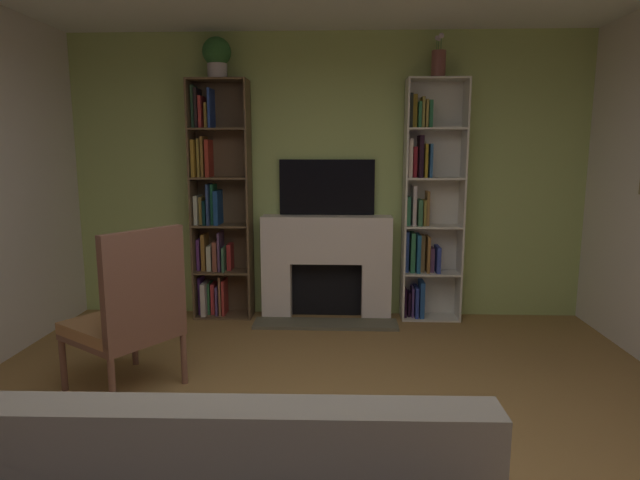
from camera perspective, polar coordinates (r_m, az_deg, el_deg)
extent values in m
cube|color=#AFC66F|center=(5.29, 0.77, 6.71)|extent=(5.13, 0.06, 2.75)
cube|color=white|center=(5.34, -4.58, -5.25)|extent=(0.28, 0.26, 0.56)
cube|color=white|center=(5.31, 6.01, -5.34)|extent=(0.28, 0.26, 0.56)
cube|color=white|center=(5.19, 0.71, 0.09)|extent=(1.26, 0.26, 0.46)
cube|color=black|center=(5.39, 0.73, -5.07)|extent=(0.70, 0.08, 0.56)
cube|color=#5E5C49|center=(5.11, 0.61, -8.98)|extent=(1.36, 0.30, 0.03)
cube|color=black|center=(5.23, 0.75, 5.68)|extent=(0.93, 0.06, 0.54)
cube|color=brown|center=(5.32, -13.39, 4.02)|extent=(0.02, 0.29, 2.30)
cube|color=brown|center=(5.20, -7.57, 4.07)|extent=(0.02, 0.29, 2.30)
cube|color=brown|center=(5.39, -10.19, 4.19)|extent=(0.56, 0.02, 2.30)
cube|color=brown|center=(5.48, -10.15, -7.90)|extent=(0.53, 0.29, 0.02)
cube|color=#522977|center=(5.52, -12.57, -5.73)|extent=(0.03, 0.18, 0.38)
cube|color=beige|center=(5.48, -12.16, -6.08)|extent=(0.04, 0.25, 0.33)
cube|color=#306D3F|center=(5.51, -11.67, -6.05)|extent=(0.02, 0.17, 0.31)
cube|color=#BE3437|center=(5.50, -11.25, -6.09)|extent=(0.04, 0.17, 0.31)
cube|color=#573E73|center=(5.48, -10.82, -6.28)|extent=(0.02, 0.21, 0.29)
cube|color=brown|center=(5.46, -10.49, -5.74)|extent=(0.02, 0.21, 0.39)
cube|color=#AE322E|center=(5.45, -10.16, -5.97)|extent=(0.02, 0.21, 0.35)
cube|color=brown|center=(5.37, -10.29, -3.30)|extent=(0.53, 0.29, 0.02)
cube|color=#65327C|center=(5.43, -12.72, -1.47)|extent=(0.03, 0.18, 0.31)
cube|color=olive|center=(5.40, -12.22, -1.22)|extent=(0.04, 0.19, 0.36)
cube|color=beige|center=(5.39, -11.61, -1.83)|extent=(0.04, 0.20, 0.25)
cube|color=brown|center=(5.37, -11.01, -1.62)|extent=(0.04, 0.21, 0.29)
cube|color=#5F4068|center=(5.35, -10.58, -1.16)|extent=(0.02, 0.23, 0.38)
cube|color=#3B694B|center=(5.34, -10.13, -1.92)|extent=(0.02, 0.24, 0.24)
cube|color=#A42A29|center=(5.37, -9.59, -1.75)|extent=(0.04, 0.16, 0.26)
cube|color=brown|center=(5.28, -10.44, 1.57)|extent=(0.53, 0.29, 0.02)
cube|color=beige|center=(5.34, -12.92, 3.19)|extent=(0.04, 0.22, 0.28)
cube|color=#A18339|center=(5.34, -12.46, 3.12)|extent=(0.03, 0.20, 0.27)
cube|color=#0B282A|center=(5.31, -12.06, 2.94)|extent=(0.03, 0.24, 0.24)
cube|color=#31477D|center=(5.29, -11.70, 3.79)|extent=(0.02, 0.25, 0.39)
cube|color=#1F6640|center=(5.31, -11.30, 3.79)|extent=(0.03, 0.20, 0.39)
cube|color=navy|center=(5.28, -10.85, 3.45)|extent=(0.04, 0.24, 0.33)
cube|color=brown|center=(5.24, -10.59, 6.55)|extent=(0.53, 0.29, 0.02)
cube|color=#A27A25|center=(5.30, -13.19, 8.50)|extent=(0.03, 0.25, 0.35)
cube|color=olive|center=(5.31, -12.68, 8.58)|extent=(0.02, 0.20, 0.36)
cube|color=brown|center=(5.30, -12.30, 8.71)|extent=(0.03, 0.21, 0.39)
cube|color=#A62F22|center=(5.28, -11.80, 8.55)|extent=(0.03, 0.21, 0.35)
cube|color=brown|center=(5.24, -10.74, 11.58)|extent=(0.53, 0.29, 0.02)
cube|color=#396642|center=(5.35, -13.31, 13.67)|extent=(0.03, 0.18, 0.40)
cube|color=black|center=(5.32, -12.92, 13.56)|extent=(0.03, 0.21, 0.37)
cube|color=#A42E2D|center=(5.30, -12.49, 13.20)|extent=(0.03, 0.23, 0.30)
cube|color=olive|center=(5.30, -11.94, 12.88)|extent=(0.03, 0.20, 0.23)
cube|color=#284399|center=(5.28, -11.56, 13.62)|extent=(0.02, 0.23, 0.36)
cube|color=brown|center=(5.27, -10.90, 16.47)|extent=(0.53, 0.29, 0.02)
cube|color=silver|center=(5.17, 9.05, 4.00)|extent=(0.02, 0.27, 2.30)
cube|color=silver|center=(5.27, 14.98, 3.89)|extent=(0.02, 0.27, 2.30)
cube|color=silver|center=(5.34, 11.81, 4.09)|extent=(0.56, 0.02, 2.30)
cube|color=silver|center=(5.44, 11.62, -8.09)|extent=(0.53, 0.27, 0.02)
cube|color=black|center=(5.39, 9.06, -6.53)|extent=(0.02, 0.18, 0.28)
cube|color=black|center=(5.41, 9.47, -6.69)|extent=(0.02, 0.16, 0.24)
cube|color=#503875|center=(5.40, 9.82, -6.47)|extent=(0.02, 0.18, 0.29)
cube|color=#293993|center=(5.38, 10.23, -6.45)|extent=(0.03, 0.22, 0.30)
cube|color=#224D8E|center=(5.38, 10.78, -6.17)|extent=(0.04, 0.21, 0.36)
cube|color=silver|center=(5.32, 11.78, -3.45)|extent=(0.53, 0.27, 0.02)
cube|color=navy|center=(5.28, 9.24, -1.19)|extent=(0.03, 0.17, 0.40)
cube|color=#2F7448|center=(5.28, 9.84, -1.25)|extent=(0.04, 0.18, 0.39)
cube|color=#1C5483|center=(5.28, 10.42, -1.37)|extent=(0.04, 0.21, 0.37)
cube|color=olive|center=(5.31, 10.85, -1.38)|extent=(0.04, 0.15, 0.36)
cube|color=olive|center=(5.29, 11.43, -1.47)|extent=(0.03, 0.20, 0.35)
cube|color=#65416A|center=(5.33, 11.83, -2.04)|extent=(0.04, 0.16, 0.24)
cube|color=#2C3D96|center=(5.32, 12.46, -2.00)|extent=(0.04, 0.21, 0.25)
cube|color=silver|center=(5.24, 11.95, 1.45)|extent=(0.53, 0.27, 0.02)
cube|color=#348156|center=(5.22, 9.40, 3.12)|extent=(0.04, 0.17, 0.28)
cube|color=beige|center=(5.21, 10.00, 3.68)|extent=(0.03, 0.20, 0.38)
cube|color=#386D45|center=(5.22, 10.59, 2.94)|extent=(0.04, 0.21, 0.25)
cube|color=olive|center=(5.24, 11.06, 2.93)|extent=(0.02, 0.18, 0.24)
cube|color=olive|center=(5.24, 11.40, 3.38)|extent=(0.03, 0.17, 0.33)
cube|color=silver|center=(5.20, 12.13, 6.48)|extent=(0.53, 0.27, 0.02)
cube|color=beige|center=(5.17, 9.57, 8.63)|extent=(0.04, 0.22, 0.36)
cube|color=#B42530|center=(5.20, 10.08, 8.23)|extent=(0.04, 0.16, 0.29)
cube|color=black|center=(5.17, 10.68, 8.79)|extent=(0.04, 0.22, 0.39)
cube|color=#A0821E|center=(5.19, 11.18, 8.34)|extent=(0.03, 0.21, 0.31)
cube|color=#254F81|center=(5.19, 11.67, 8.33)|extent=(0.03, 0.22, 0.31)
cube|color=silver|center=(5.19, 12.31, 11.55)|extent=(0.53, 0.27, 0.02)
cube|color=#242821|center=(5.19, 9.65, 13.47)|extent=(0.03, 0.20, 0.31)
cube|color=#A78120|center=(5.21, 10.05, 13.39)|extent=(0.04, 0.16, 0.31)
cube|color=#2E7445|center=(5.19, 10.54, 13.01)|extent=(0.03, 0.21, 0.24)
cube|color=olive|center=(5.20, 10.89, 13.24)|extent=(0.02, 0.21, 0.28)
cube|color=olive|center=(5.20, 11.27, 13.10)|extent=(0.02, 0.21, 0.26)
cube|color=#286D45|center=(5.22, 11.68, 13.05)|extent=(0.03, 0.18, 0.25)
cube|color=silver|center=(5.23, 12.49, 16.48)|extent=(0.53, 0.27, 0.02)
cylinder|color=silver|center=(5.28, -10.94, 17.32)|extent=(0.18, 0.18, 0.14)
sphere|color=#326F33|center=(5.31, -11.00, 19.19)|extent=(0.27, 0.27, 0.27)
cylinder|color=brown|center=(5.23, 12.57, 17.90)|extent=(0.13, 0.13, 0.24)
cylinder|color=#4C7F3F|center=(5.24, 12.84, 19.89)|extent=(0.01, 0.01, 0.12)
sphere|color=silver|center=(5.25, 12.87, 20.56)|extent=(0.05, 0.05, 0.05)
cylinder|color=#4C7F3F|center=(5.28, 12.59, 19.71)|extent=(0.01, 0.01, 0.10)
sphere|color=silver|center=(5.29, 12.62, 20.27)|extent=(0.04, 0.04, 0.04)
cylinder|color=#4C7F3F|center=(5.25, 12.41, 19.80)|extent=(0.01, 0.01, 0.11)
sphere|color=silver|center=(5.26, 12.43, 20.38)|extent=(0.04, 0.04, 0.04)
cube|color=gray|center=(1.80, -13.32, -23.06)|extent=(1.84, 0.19, 0.44)
cylinder|color=brown|center=(3.67, -21.38, -14.14)|extent=(0.04, 0.04, 0.41)
cylinder|color=brown|center=(3.97, -14.38, -11.94)|extent=(0.04, 0.04, 0.41)
cylinder|color=brown|center=(4.15, -25.82, -11.70)|extent=(0.04, 0.04, 0.41)
cylinder|color=brown|center=(4.41, -19.28, -9.98)|extent=(0.04, 0.04, 0.41)
cube|color=#B37E4E|center=(3.96, -20.43, -8.57)|extent=(0.86, 0.85, 0.08)
cube|color=brown|center=(3.98, -20.38, -9.39)|extent=(0.86, 0.85, 0.04)
cube|color=brown|center=(3.65, -18.26, -4.66)|extent=(0.39, 0.54, 0.73)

